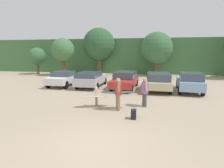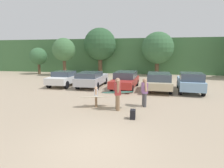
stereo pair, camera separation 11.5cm
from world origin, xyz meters
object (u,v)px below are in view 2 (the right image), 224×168
object	(u,v)px
parked_car_champagne	(159,81)
backpack_dropped	(133,114)
parked_car_silver	(92,79)
surfboard_teal	(118,92)
parked_car_sky_blue	(190,82)
parked_car_red	(125,80)
person_adult	(118,92)
parked_car_white	(64,78)
person_child	(96,95)
surfboard_cream	(96,97)
person_companion	(145,91)

from	to	relation	value
parked_car_champagne	backpack_dropped	world-z (taller)	parked_car_champagne
parked_car_silver	surfboard_teal	distance (m)	7.26
parked_car_champagne	parked_car_sky_blue	size ratio (longest dim) A/B	1.06
parked_car_silver	parked_car_champagne	xyz separation A→B (m)	(5.96, -0.57, 0.04)
parked_car_red	person_adult	distance (m)	6.39
parked_car_white	parked_car_sky_blue	bearing A→B (deg)	-92.52
person_child	surfboard_cream	size ratio (longest dim) A/B	0.57
backpack_dropped	parked_car_sky_blue	bearing A→B (deg)	60.26
person_adult	surfboard_cream	bearing A→B (deg)	-28.08
parked_car_red	parked_car_silver	bearing A→B (deg)	92.25
parked_car_white	person_adult	world-z (taller)	person_adult
parked_car_sky_blue	person_companion	bearing A→B (deg)	149.43
parked_car_red	person_companion	distance (m)	5.71
parked_car_white	surfboard_cream	distance (m)	7.90
parked_car_champagne	parked_car_sky_blue	world-z (taller)	parked_car_sky_blue
person_child	surfboard_teal	bearing A→B (deg)	154.24
parked_car_white	person_adult	bearing A→B (deg)	-134.77
parked_car_sky_blue	backpack_dropped	distance (m)	8.07
parked_car_red	parked_car_sky_blue	world-z (taller)	parked_car_sky_blue
parked_car_red	parked_car_champagne	bearing A→B (deg)	-94.37
person_companion	backpack_dropped	bearing A→B (deg)	62.21
backpack_dropped	parked_car_red	bearing A→B (deg)	99.39
parked_car_sky_blue	surfboard_cream	world-z (taller)	parked_car_sky_blue
parked_car_red	surfboard_cream	size ratio (longest dim) A/B	2.33
parked_car_champagne	surfboard_teal	distance (m)	6.34
surfboard_teal	surfboard_cream	bearing A→B (deg)	-26.96
person_child	backpack_dropped	distance (m)	2.82
parked_car_sky_blue	person_child	bearing A→B (deg)	136.36
person_adult	surfboard_teal	bearing A→B (deg)	-99.20
parked_car_sky_blue	surfboard_cream	size ratio (longest dim) A/B	2.14
surfboard_cream	person_child	bearing A→B (deg)	-108.42
parked_car_white	parked_car_sky_blue	distance (m)	11.16
parked_car_red	parked_car_champagne	world-z (taller)	parked_car_champagne
person_child	surfboard_cream	distance (m)	0.10
parked_car_sky_blue	surfboard_teal	size ratio (longest dim) A/B	2.42
parked_car_silver	person_adult	size ratio (longest dim) A/B	2.69
parked_car_sky_blue	person_adult	distance (m)	7.54
surfboard_teal	backpack_dropped	world-z (taller)	surfboard_teal
parked_car_white	backpack_dropped	xyz separation A→B (m)	(7.13, -7.80, -0.52)
person_adult	person_companion	distance (m)	1.71
parked_car_silver	person_adult	bearing A→B (deg)	-151.31
parked_car_sky_blue	parked_car_silver	bearing A→B (deg)	90.33
surfboard_teal	backpack_dropped	distance (m)	1.84
parked_car_sky_blue	person_adult	xyz separation A→B (m)	(-4.93, -5.70, 0.17)
parked_car_white	person_adult	xyz separation A→B (m)	(6.19, -6.51, 0.25)
parked_car_sky_blue	parked_car_champagne	bearing A→B (deg)	90.28
person_child	person_companion	size ratio (longest dim) A/B	0.73
parked_car_sky_blue	backpack_dropped	size ratio (longest dim) A/B	9.85
person_adult	person_child	distance (m)	1.40
surfboard_teal	surfboard_cream	distance (m)	1.36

